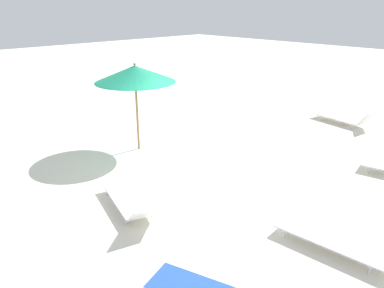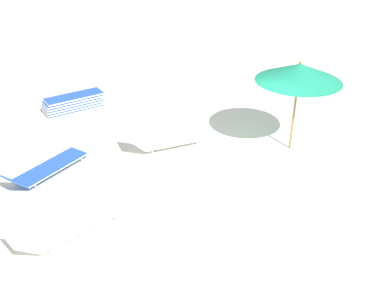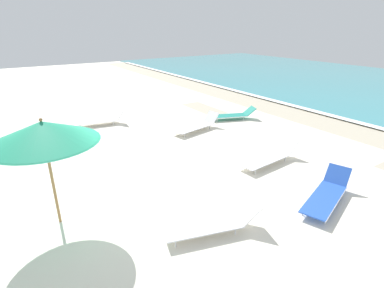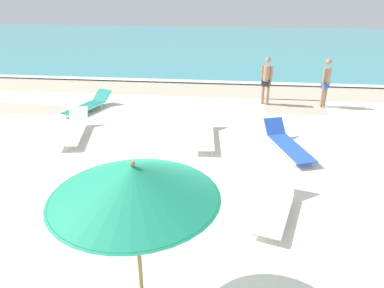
% 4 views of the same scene
% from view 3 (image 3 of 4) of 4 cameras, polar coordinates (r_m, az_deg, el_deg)
% --- Properties ---
extents(ground_plane, '(60.00, 60.00, 0.16)m').
position_cam_3_polar(ground_plane, '(8.04, -7.69, -9.87)').
color(ground_plane, silver).
extents(beach_umbrella, '(2.17, 2.17, 2.42)m').
position_cam_3_polar(beach_umbrella, '(6.63, -26.51, 2.00)').
color(beach_umbrella, '#9E7547').
rests_on(beach_umbrella, ground_plane).
extents(sun_lounger_under_umbrella, '(1.02, 2.29, 0.60)m').
position_cam_3_polar(sun_lounger_under_umbrella, '(12.48, 0.99, 3.57)').
color(sun_lounger_under_umbrella, white).
rests_on(sun_lounger_under_umbrella, ground_plane).
extents(sun_lounger_beside_umbrella, '(1.29, 2.16, 0.53)m').
position_cam_3_polar(sun_lounger_beside_umbrella, '(14.15, 7.86, 5.55)').
color(sun_lounger_beside_umbrella, '#1E8475').
rests_on(sun_lounger_beside_umbrella, ground_plane).
extents(sun_lounger_near_water_left, '(0.92, 2.16, 0.63)m').
position_cam_3_polar(sun_lounger_near_water_left, '(13.80, -16.89, 4.43)').
color(sun_lounger_near_water_left, white).
rests_on(sun_lounger_near_water_left, ground_plane).
extents(sun_lounger_near_water_right, '(0.79, 2.31, 0.56)m').
position_cam_3_polar(sun_lounger_near_water_right, '(9.83, 14.55, -2.34)').
color(sun_lounger_near_water_right, white).
rests_on(sun_lounger_near_water_right, ground_plane).
extents(sun_lounger_mid_beach_solo, '(1.28, 2.31, 0.59)m').
position_cam_3_polar(sun_lounger_mid_beach_solo, '(8.22, 24.31, -8.63)').
color(sun_lounger_mid_beach_solo, blue).
rests_on(sun_lounger_mid_beach_solo, ground_plane).
extents(sun_lounger_mid_beach_pair_a, '(1.15, 2.16, 0.56)m').
position_cam_3_polar(sun_lounger_mid_beach_pair_a, '(6.56, 3.92, -14.69)').
color(sun_lounger_mid_beach_pair_a, white).
rests_on(sun_lounger_mid_beach_pair_a, ground_plane).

